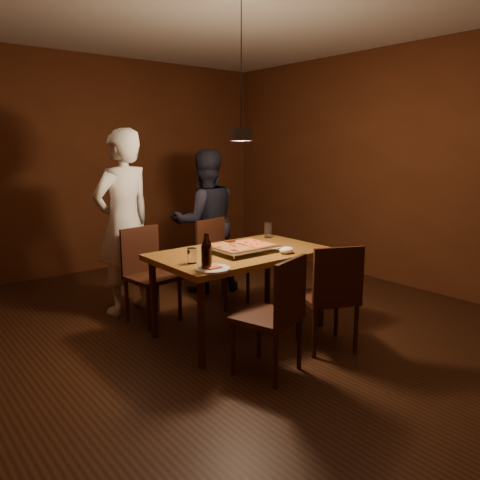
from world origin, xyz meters
TOP-DOWN VIEW (x-y plane):
  - room_shell at (0.00, 0.00)m, footprint 6.00×6.00m
  - dining_table at (0.04, 0.07)m, footprint 1.50×0.90m
  - chair_far_left at (-0.44, 0.89)m, footprint 0.46×0.46m
  - chair_far_right at (0.38, 0.86)m, footprint 0.49×0.49m
  - chair_near_left at (-0.26, -0.73)m, footprint 0.52×0.52m
  - chair_near_right at (0.37, -0.71)m, footprint 0.56×0.56m
  - pizza_tray at (0.05, 0.04)m, footprint 0.58×0.49m
  - pizza_meat at (-0.08, 0.05)m, footprint 0.27×0.41m
  - pizza_cheese at (0.18, 0.04)m, footprint 0.24×0.38m
  - spatula at (0.04, 0.06)m, footprint 0.14×0.25m
  - beer_bottle_a at (-0.55, -0.27)m, footprint 0.07×0.07m
  - beer_bottle_b at (-0.48, -0.18)m, footprint 0.07×0.07m
  - water_glass_left at (-0.52, -0.02)m, footprint 0.08×0.08m
  - water_glass_right at (0.65, 0.37)m, footprint 0.07×0.07m
  - plate_slice at (-0.51, -0.29)m, footprint 0.26×0.26m
  - napkin at (0.30, -0.25)m, footprint 0.14×0.10m
  - diner_white at (-0.50, 1.22)m, footprint 0.75×0.58m
  - diner_dark at (0.52, 1.29)m, footprint 0.94×0.83m
  - pendant_lamp at (0.00, 0.00)m, footprint 0.18×0.18m

SIDE VIEW (x-z plane):
  - chair_far_left at x=-0.44m, z-range 0.29..0.78m
  - chair_far_right at x=0.38m, z-range 0.29..0.78m
  - chair_near_left at x=-0.26m, z-range 0.29..0.78m
  - chair_near_right at x=0.37m, z-range 0.29..0.78m
  - dining_table at x=0.04m, z-range 0.30..1.05m
  - plate_slice at x=-0.51m, z-range 0.75..0.77m
  - pizza_tray at x=0.05m, z-range 0.75..0.80m
  - napkin at x=0.30m, z-range 0.75..0.81m
  - diner_dark at x=0.52m, z-range 0.00..1.61m
  - pizza_meat at x=-0.08m, z-range 0.80..0.82m
  - pizza_cheese at x=0.18m, z-range 0.80..0.82m
  - water_glass_left at x=-0.52m, z-range 0.75..0.87m
  - spatula at x=0.04m, z-range 0.79..0.83m
  - water_glass_right at x=0.65m, z-range 0.75..0.90m
  - beer_bottle_b at x=-0.48m, z-range 0.75..1.00m
  - beer_bottle_a at x=-0.55m, z-range 0.75..1.03m
  - diner_white at x=-0.50m, z-range 0.00..1.83m
  - room_shell at x=0.00m, z-range -1.60..4.40m
  - pendant_lamp at x=0.00m, z-range 1.21..2.31m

